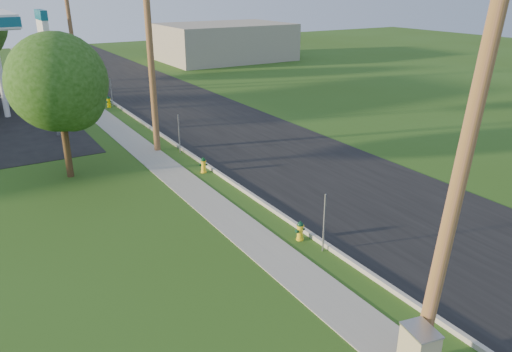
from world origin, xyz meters
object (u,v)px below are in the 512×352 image
at_px(hydrant_far, 109,102).
at_px(utility_pole_far, 71,30).
at_px(utility_pole_mid, 150,53).
at_px(price_pylon, 44,38).
at_px(hydrant_mid, 203,165).
at_px(utility_pole_near, 463,161).
at_px(hydrant_near, 300,231).
at_px(tree_verge, 61,86).

bearing_deg(hydrant_far, utility_pole_far, 94.47).
xyz_separation_m(utility_pole_mid, hydrant_far, (0.54, 11.03, -4.56)).
bearing_deg(price_pylon, hydrant_mid, -64.97).
bearing_deg(price_pylon, utility_pole_far, 72.67).
bearing_deg(utility_pole_near, utility_pole_mid, 90.00).
distance_m(utility_pole_mid, utility_pole_far, 18.00).
bearing_deg(utility_pole_mid, hydrant_near, -86.82).
xyz_separation_m(utility_pole_near, utility_pole_far, (-0.00, 36.00, 0.00)).
bearing_deg(tree_verge, hydrant_far, 67.90).
bearing_deg(utility_pole_near, tree_verge, 105.79).
distance_m(price_pylon, hydrant_near, 18.60).
xyz_separation_m(utility_pole_far, tree_verge, (-4.61, -19.68, -0.73)).
height_order(utility_pole_far, hydrant_mid, utility_pole_far).
height_order(utility_pole_near, hydrant_far, utility_pole_near).
distance_m(utility_pole_near, price_pylon, 23.83).
xyz_separation_m(price_pylon, tree_verge, (-0.71, -7.18, -1.36)).
distance_m(hydrant_mid, hydrant_far, 15.27).
height_order(utility_pole_near, tree_verge, utility_pole_near).
distance_m(price_pylon, hydrant_mid, 11.89).
bearing_deg(utility_pole_far, hydrant_mid, -88.33).
bearing_deg(tree_verge, utility_pole_mid, 19.99).
xyz_separation_m(utility_pole_far, hydrant_mid, (0.65, -22.24, -4.44)).
bearing_deg(price_pylon, utility_pole_near, -80.58).
height_order(utility_pole_near, utility_pole_far, utility_pole_far).
height_order(utility_pole_mid, tree_verge, utility_pole_mid).
xyz_separation_m(utility_pole_near, hydrant_far, (0.54, 29.03, -4.41)).
relative_size(utility_pole_far, tree_verge, 1.50).
bearing_deg(price_pylon, hydrant_near, -75.25).
xyz_separation_m(price_pylon, hydrant_mid, (4.55, -9.74, -5.07)).
bearing_deg(tree_verge, utility_pole_far, 76.80).
height_order(utility_pole_near, price_pylon, utility_pole_near).
distance_m(utility_pole_mid, hydrant_far, 11.95).
bearing_deg(hydrant_far, hydrant_mid, -89.61).
distance_m(utility_pole_near, tree_verge, 16.98).
distance_m(tree_verge, hydrant_near, 12.01).
height_order(utility_pole_far, tree_verge, utility_pole_far).
height_order(tree_verge, hydrant_mid, tree_verge).
distance_m(hydrant_near, hydrant_far, 22.83).
height_order(utility_pole_far, price_pylon, utility_pole_far).
xyz_separation_m(utility_pole_near, hydrant_mid, (0.65, 13.76, -4.44)).
relative_size(utility_pole_mid, hydrant_near, 14.02).
bearing_deg(hydrant_far, hydrant_near, -89.72).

